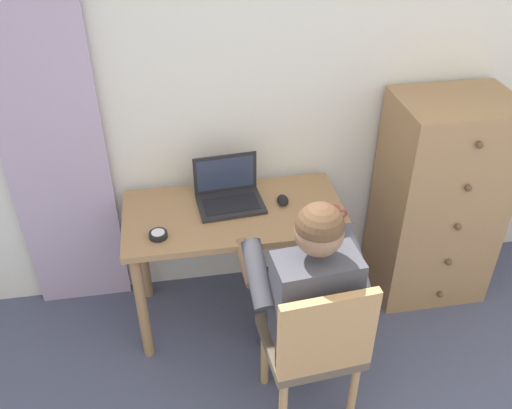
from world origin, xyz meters
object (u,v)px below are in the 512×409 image
at_px(computer_mouse, 283,200).
at_px(coffee_mug, 332,216).
at_px(chair, 316,344).
at_px(person_seated, 305,286).
at_px(desk_clock, 158,235).
at_px(laptop, 229,193).
at_px(desk, 234,229).
at_px(dresser, 438,201).

xyz_separation_m(computer_mouse, coffee_mug, (0.20, -0.22, 0.03)).
distance_m(chair, person_seated, 0.26).
bearing_deg(chair, desk_clock, 138.38).
bearing_deg(desk_clock, laptop, 33.15).
xyz_separation_m(desk, desk_clock, (-0.39, -0.15, 0.13)).
distance_m(dresser, laptop, 1.20).
bearing_deg(desk, computer_mouse, 7.14).
bearing_deg(chair, coffee_mug, 69.06).
height_order(laptop, desk_clock, laptop).
bearing_deg(computer_mouse, dresser, 8.35).
bearing_deg(person_seated, desk, 114.22).
distance_m(desk, coffee_mug, 0.53).
bearing_deg(person_seated, chair, -85.78).
xyz_separation_m(person_seated, laptop, (-0.26, 0.64, 0.11)).
height_order(dresser, desk_clock, dresser).
distance_m(person_seated, desk_clock, 0.76).
bearing_deg(laptop, coffee_mug, -30.00).
bearing_deg(dresser, person_seated, -146.50).
bearing_deg(computer_mouse, chair, -83.89).
bearing_deg(person_seated, computer_mouse, 88.23).
xyz_separation_m(chair, laptop, (-0.27, 0.83, 0.29)).
height_order(dresser, laptop, dresser).
bearing_deg(dresser, chair, -138.95).
bearing_deg(coffee_mug, computer_mouse, 132.89).
bearing_deg(chair, dresser, 41.05).
height_order(desk, coffee_mug, coffee_mug).
distance_m(desk, chair, 0.79).
relative_size(dresser, person_seated, 1.03).
relative_size(computer_mouse, desk_clock, 1.11).
distance_m(computer_mouse, coffee_mug, 0.30).
distance_m(desk, laptop, 0.19).
bearing_deg(coffee_mug, dresser, 19.53).
bearing_deg(laptop, dresser, -1.39).
height_order(person_seated, coffee_mug, person_seated).
xyz_separation_m(chair, coffee_mug, (0.21, 0.55, 0.29)).
height_order(person_seated, laptop, person_seated).
bearing_deg(laptop, computer_mouse, -11.93).
relative_size(chair, desk_clock, 9.81).
distance_m(dresser, desk_clock, 1.59).
xyz_separation_m(dresser, laptop, (-1.19, 0.03, 0.16)).
height_order(dresser, person_seated, dresser).
bearing_deg(coffee_mug, person_seated, -121.43).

